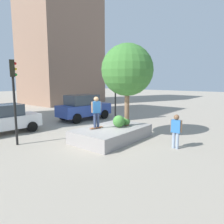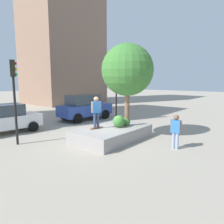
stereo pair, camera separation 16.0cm
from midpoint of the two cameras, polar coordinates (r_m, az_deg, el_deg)
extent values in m
plane|color=#9E9384|center=(12.10, -2.29, -7.69)|extent=(120.00, 120.00, 0.00)
cube|color=gray|center=(12.19, 0.38, -5.83)|extent=(4.48, 2.73, 0.71)
cylinder|color=brown|center=(12.41, 4.45, 1.80)|extent=(0.28, 0.28, 2.45)
sphere|color=#3D7A33|center=(12.33, 4.57, 11.28)|extent=(2.99, 2.99, 2.99)
sphere|color=#3D7A33|center=(12.59, 4.15, -2.56)|extent=(0.51, 0.51, 0.51)
sphere|color=#3D7A33|center=(12.13, 2.25, -2.53)|extent=(0.69, 0.69, 0.69)
cube|color=brown|center=(11.86, -3.84, -4.19)|extent=(0.83, 0.41, 0.02)
sphere|color=beige|center=(12.07, -3.01, -4.13)|extent=(0.06, 0.06, 0.06)
sphere|color=beige|center=(11.93, -2.58, -4.28)|extent=(0.06, 0.06, 0.06)
sphere|color=beige|center=(11.81, -5.12, -4.44)|extent=(0.06, 0.06, 0.06)
sphere|color=beige|center=(11.67, -4.70, -4.59)|extent=(0.06, 0.06, 0.06)
cylinder|color=navy|center=(11.74, -4.30, -2.26)|extent=(0.15, 0.15, 0.82)
cylinder|color=navy|center=(11.82, -3.43, -2.18)|extent=(0.15, 0.15, 0.82)
cube|color=#2D6BB2|center=(11.66, -3.90, 1.29)|extent=(0.50, 0.35, 0.64)
cylinder|color=#9E7251|center=(11.56, -4.99, 1.30)|extent=(0.10, 0.10, 0.60)
cylinder|color=#9E7251|center=(11.76, -2.83, 1.45)|extent=(0.10, 0.10, 0.60)
sphere|color=#9E7251|center=(11.61, -3.92, 3.50)|extent=(0.27, 0.27, 0.27)
cube|color=white|center=(15.17, -26.12, -2.34)|extent=(4.16, 2.03, 0.81)
cube|color=#38424C|center=(15.00, -27.04, 0.44)|extent=(2.38, 1.68, 0.73)
cylinder|color=black|center=(16.47, -22.80, -2.76)|extent=(0.70, 0.26, 0.69)
cylinder|color=black|center=(14.95, -20.27, -3.72)|extent=(0.70, 0.26, 0.69)
cube|color=#2D479E|center=(18.47, -6.98, 0.64)|extent=(4.83, 2.45, 0.93)
cube|color=#38424C|center=(18.23, -7.62, 3.31)|extent=(2.78, 2.00, 0.84)
cylinder|color=black|center=(20.20, -5.27, 0.01)|extent=(0.81, 0.32, 0.79)
cylinder|color=black|center=(18.74, -1.52, -0.63)|extent=(0.81, 0.32, 0.79)
cylinder|color=black|center=(18.51, -12.46, -0.94)|extent=(0.81, 0.32, 0.79)
cylinder|color=black|center=(16.90, -8.97, -1.74)|extent=(0.81, 0.32, 0.79)
cylinder|color=black|center=(17.20, 1.42, 3.68)|extent=(0.12, 0.12, 3.85)
cube|color=black|center=(17.16, 1.45, 11.52)|extent=(0.31, 0.34, 0.85)
sphere|color=red|center=(17.03, 1.27, 12.37)|extent=(0.14, 0.14, 0.14)
sphere|color=gold|center=(17.02, 1.27, 11.43)|extent=(0.14, 0.14, 0.14)
sphere|color=green|center=(17.01, 1.27, 10.48)|extent=(0.14, 0.14, 0.14)
cylinder|color=black|center=(12.05, -24.29, 0.15)|extent=(0.12, 0.12, 3.56)
cube|color=black|center=(11.96, -24.95, 10.65)|extent=(0.34, 0.36, 0.85)
sphere|color=red|center=(11.97, -24.29, 11.86)|extent=(0.14, 0.14, 0.14)
sphere|color=gold|center=(11.96, -24.21, 10.53)|extent=(0.14, 0.14, 0.14)
sphere|color=green|center=(11.95, -24.13, 9.19)|extent=(0.14, 0.14, 0.14)
cylinder|color=#8C9EB7|center=(11.09, 16.67, -7.37)|extent=(0.15, 0.15, 0.82)
cylinder|color=#8C9EB7|center=(11.02, 17.62, -7.51)|extent=(0.15, 0.15, 0.82)
cube|color=#2D6BB2|center=(10.88, 17.31, -3.74)|extent=(0.20, 0.47, 0.64)
cylinder|color=brown|center=(10.97, 16.13, -3.51)|extent=(0.10, 0.10, 0.60)
cylinder|color=brown|center=(10.80, 18.51, -3.80)|extent=(0.10, 0.10, 0.60)
sphere|color=brown|center=(10.80, 17.41, -1.39)|extent=(0.27, 0.27, 0.27)
cube|color=#8C6B56|center=(34.27, -13.00, 20.28)|extent=(10.47, 8.24, 20.94)
camera|label=1|loc=(0.08, -89.62, 0.06)|focal=33.82mm
camera|label=2|loc=(0.08, 90.38, -0.06)|focal=33.82mm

